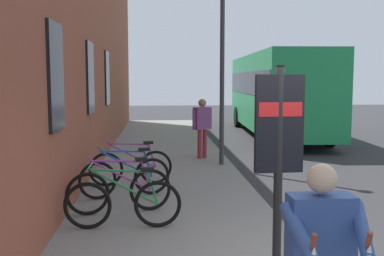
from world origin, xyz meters
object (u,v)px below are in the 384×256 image
bicycle_under_window (120,190)px  street_lamp (222,42)px  transit_info_sign (279,137)px  city_bus (276,90)px  bicycle_mid_rack (126,177)px  bicycle_far_end (123,203)px  pedestrian_crossing_street (202,122)px  tourist_with_hotdogs (321,249)px  bicycle_by_door (132,167)px

bicycle_under_window → street_lamp: bearing=-28.8°
transit_info_sign → street_lamp: size_ratio=0.44×
city_bus → bicycle_mid_rack: bearing=151.3°
bicycle_far_end → pedestrian_crossing_street: pedestrian_crossing_street is taller
bicycle_mid_rack → city_bus: 11.72m
tourist_with_hotdogs → bicycle_mid_rack: bearing=18.0°
tourist_with_hotdogs → street_lamp: size_ratio=0.30×
bicycle_far_end → bicycle_by_door: size_ratio=1.01×
bicycle_mid_rack → street_lamp: street_lamp is taller
bicycle_far_end → bicycle_mid_rack: (1.86, 0.09, 0.00)m
bicycle_by_door → transit_info_sign: (-4.63, -1.91, 1.21)m
bicycle_mid_rack → bicycle_far_end: bearing=-177.2°
transit_info_sign → bicycle_by_door: bearing=22.5°
bicycle_mid_rack → street_lamp: (3.17, -2.30, 2.82)m
street_lamp → transit_info_sign: bearing=177.3°
bicycle_mid_rack → pedestrian_crossing_street: 4.61m
bicycle_by_door → tourist_with_hotdogs: (-6.49, -1.73, 0.63)m
pedestrian_crossing_street → tourist_with_hotdogs: 9.67m
bicycle_by_door → tourist_with_hotdogs: tourist_with_hotdogs is taller
pedestrian_crossing_street → city_bus: bearing=-31.6°
transit_info_sign → pedestrian_crossing_street: (7.81, 0.09, -0.57)m
pedestrian_crossing_street → street_lamp: 2.42m
bicycle_far_end → street_lamp: 6.18m
bicycle_mid_rack → bicycle_by_door: 0.98m
bicycle_mid_rack → street_lamp: size_ratio=0.32×
bicycle_far_end → tourist_with_hotdogs: tourist_with_hotdogs is taller
bicycle_under_window → bicycle_mid_rack: bearing=-1.3°
bicycle_mid_rack → tourist_with_hotdogs: (-5.51, -1.79, 0.63)m
tourist_with_hotdogs → street_lamp: (8.68, -0.51, 2.19)m
bicycle_mid_rack → city_bus: size_ratio=0.16×
bicycle_by_door → bicycle_mid_rack: bearing=176.7°
bicycle_mid_rack → transit_info_sign: 4.32m
tourist_with_hotdogs → pedestrian_crossing_street: bearing=-0.5°
bicycle_by_door → pedestrian_crossing_street: 3.72m
city_bus → pedestrian_crossing_street: size_ratio=6.27×
bicycle_far_end → transit_info_sign: (-1.78, -1.88, 1.21)m
bicycle_by_door → transit_info_sign: 5.15m
bicycle_mid_rack → city_bus: city_bus is taller
bicycle_far_end → street_lamp: size_ratio=0.33×
transit_info_sign → city_bus: size_ratio=0.23×
bicycle_by_door → street_lamp: street_lamp is taller
bicycle_under_window → city_bus: size_ratio=0.16×
bicycle_mid_rack → tourist_with_hotdogs: size_ratio=1.04×
bicycle_far_end → bicycle_under_window: 0.82m
bicycle_mid_rack → bicycle_under_window: bearing=178.7°
bicycle_mid_rack → transit_info_sign: bearing=-151.6°
bicycle_mid_rack → transit_info_sign: size_ratio=0.71×
tourist_with_hotdogs → bicycle_by_door: bearing=15.0°
bicycle_under_window → tourist_with_hotdogs: 4.86m
transit_info_sign → city_bus: bearing=-14.7°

